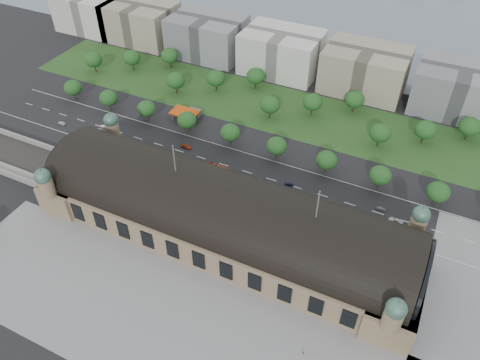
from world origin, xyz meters
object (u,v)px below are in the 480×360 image
at_px(parked_car_0, 109,147).
at_px(pedestrian_0, 303,354).
at_px(traffic_car_0, 62,123).
at_px(bus_east, 292,202).
at_px(parked_car_4, 170,170).
at_px(petrol_station, 190,113).
at_px(bus_mid, 267,186).
at_px(parked_car_2, 173,169).
at_px(traffic_car_6, 396,221).
at_px(bus_west, 220,170).
at_px(traffic_car_4, 289,184).
at_px(parked_car_6, 174,174).
at_px(traffic_car_5, 381,209).
at_px(parked_car_3, 151,166).
at_px(parked_car_1, 155,162).
at_px(parked_car_5, 162,165).
at_px(traffic_car_1, 110,125).
at_px(traffic_car_3, 186,147).

xyz_separation_m(parked_car_0, pedestrian_0, (121.13, -59.58, 0.04)).
height_order(traffic_car_0, bus_east, bus_east).
height_order(parked_car_4, pedestrian_0, parked_car_4).
relative_size(petrol_station, bus_mid, 1.32).
xyz_separation_m(parked_car_2, parked_car_4, (-0.84, -1.33, 0.09)).
distance_m(traffic_car_6, bus_west, 78.57).
relative_size(traffic_car_4, parked_car_6, 0.83).
height_order(traffic_car_5, parked_car_3, parked_car_3).
bearing_deg(parked_car_3, parked_car_2, 73.21).
distance_m(parked_car_3, parked_car_4, 9.79).
distance_m(parked_car_1, parked_car_3, 3.24).
bearing_deg(parked_car_4, petrol_station, 162.10).
bearing_deg(parked_car_5, parked_car_2, 71.54).
bearing_deg(bus_mid, traffic_car_0, 94.45).
height_order(traffic_car_6, bus_west, bus_west).
height_order(parked_car_5, parked_car_6, parked_car_5).
xyz_separation_m(traffic_car_5, parked_car_0, (-128.59, -15.13, 0.12)).
distance_m(traffic_car_0, pedestrian_0, 168.96).
relative_size(parked_car_6, bus_mid, 0.45).
bearing_deg(pedestrian_0, traffic_car_0, 177.25).
distance_m(parked_car_4, parked_car_5, 5.11).
bearing_deg(traffic_car_6, bus_west, -89.73).
relative_size(traffic_car_1, parked_car_0, 1.01).
bearing_deg(parked_car_6, traffic_car_5, 68.22).
bearing_deg(parked_car_3, petrol_station, 153.31).
bearing_deg(bus_east, parked_car_3, 100.52).
height_order(traffic_car_5, parked_car_5, parked_car_5).
bearing_deg(traffic_car_4, parked_car_2, -80.10).
height_order(bus_mid, bus_east, bus_east).
bearing_deg(traffic_car_5, traffic_car_0, 89.87).
distance_m(traffic_car_1, bus_west, 68.55).
relative_size(parked_car_2, parked_car_3, 1.26).
bearing_deg(traffic_car_0, traffic_car_5, 95.16).
bearing_deg(parked_car_6, parked_car_1, -139.14).
distance_m(traffic_car_4, parked_car_3, 64.20).
bearing_deg(traffic_car_5, parked_car_0, 93.37).
relative_size(parked_car_1, parked_car_4, 1.16).
xyz_separation_m(traffic_car_0, parked_car_2, (71.33, -6.23, -0.05)).
relative_size(traffic_car_3, traffic_car_5, 1.43).
distance_m(traffic_car_5, traffic_car_6, 8.11).
relative_size(petrol_station, traffic_car_5, 3.58).
relative_size(traffic_car_5, bus_mid, 0.37).
relative_size(bus_mid, pedestrian_0, 6.58).
relative_size(parked_car_5, bus_east, 0.41).
xyz_separation_m(parked_car_4, bus_mid, (44.62, 8.61, 0.66)).
bearing_deg(bus_west, petrol_station, 51.90).
height_order(traffic_car_3, bus_west, bus_west).
bearing_deg(petrol_station, bus_west, -43.56).
relative_size(parked_car_0, parked_car_6, 0.97).
height_order(petrol_station, bus_mid, petrol_station).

